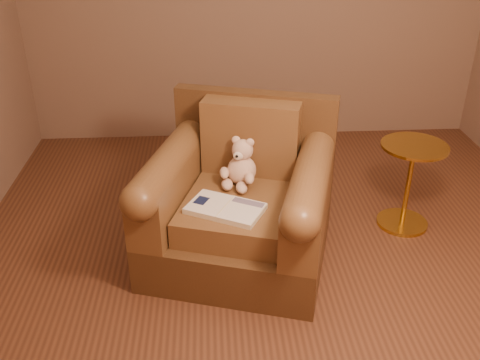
{
  "coord_description": "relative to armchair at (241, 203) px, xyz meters",
  "views": [
    {
      "loc": [
        -0.43,
        -2.67,
        2.03
      ],
      "look_at": [
        -0.27,
        0.02,
        0.57
      ],
      "focal_mm": 40.0,
      "sensor_mm": 36.0,
      "label": 1
    }
  ],
  "objects": [
    {
      "name": "floor",
      "position": [
        0.25,
        -0.12,
        -0.36
      ],
      "size": [
        4.0,
        4.0,
        0.0
      ],
      "primitive_type": "plane",
      "color": "brown",
      "rests_on": "ground"
    },
    {
      "name": "armchair",
      "position": [
        0.0,
        0.0,
        0.0
      ],
      "size": [
        1.28,
        1.25,
        0.94
      ],
      "rotation": [
        0.0,
        0.0,
        -0.29
      ],
      "color": "#4E321A",
      "rests_on": "floor"
    },
    {
      "name": "teddy_bear",
      "position": [
        0.0,
        0.09,
        0.2
      ],
      "size": [
        0.23,
        0.26,
        0.31
      ],
      "rotation": [
        0.0,
        0.0,
        -0.48
      ],
      "color": "beige",
      "rests_on": "armchair"
    },
    {
      "name": "guidebook",
      "position": [
        -0.1,
        -0.23,
        0.1
      ],
      "size": [
        0.48,
        0.41,
        0.03
      ],
      "rotation": [
        0.0,
        0.0,
        -0.48
      ],
      "color": "beige",
      "rests_on": "armchair"
    },
    {
      "name": "side_table",
      "position": [
        1.13,
        0.25,
        -0.04
      ],
      "size": [
        0.43,
        0.43,
        0.6
      ],
      "color": "gold",
      "rests_on": "floor"
    }
  ]
}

